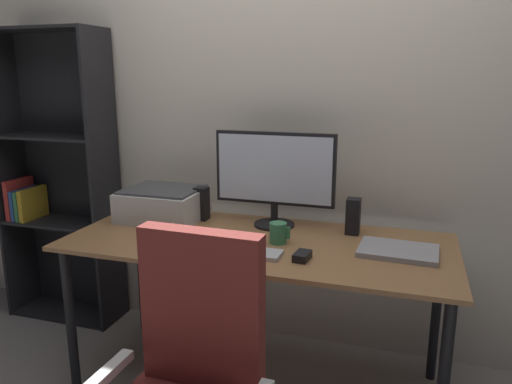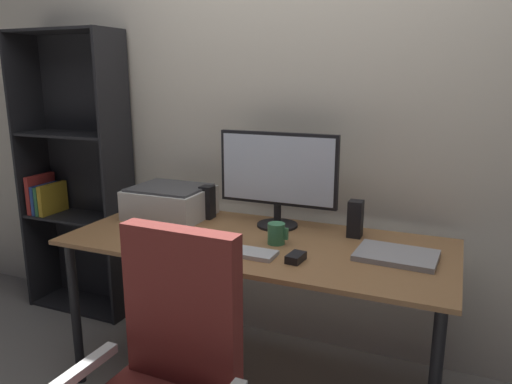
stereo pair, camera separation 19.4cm
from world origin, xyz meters
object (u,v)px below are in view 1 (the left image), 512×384
(mouse, at_px, (302,256))
(keyboard, at_px, (247,252))
(speaker_right, at_px, (353,216))
(laptop, at_px, (398,251))
(printer, at_px, (163,204))
(desk, at_px, (257,256))
(speaker_left, at_px, (202,203))
(bookshelf, at_px, (58,181))
(coffee_mug, at_px, (278,233))
(monitor, at_px, (275,173))

(mouse, bearing_deg, keyboard, -172.29)
(keyboard, relative_size, speaker_right, 1.71)
(laptop, bearing_deg, printer, 175.75)
(desk, height_order, keyboard, keyboard)
(keyboard, distance_m, mouse, 0.23)
(speaker_right, bearing_deg, mouse, -110.97)
(desk, relative_size, printer, 4.32)
(speaker_left, distance_m, bookshelf, 1.02)
(keyboard, distance_m, laptop, 0.63)
(keyboard, height_order, laptop, laptop)
(laptop, xyz_separation_m, bookshelf, (-1.99, 0.35, 0.09))
(speaker_left, bearing_deg, laptop, -11.62)
(laptop, bearing_deg, desk, -175.06)
(keyboard, relative_size, coffee_mug, 3.10)
(mouse, distance_m, printer, 0.88)
(desk, xyz_separation_m, bookshelf, (-1.38, 0.37, 0.18))
(mouse, xyz_separation_m, speaker_right, (0.15, 0.40, 0.07))
(mouse, distance_m, coffee_mug, 0.22)
(mouse, height_order, laptop, mouse)
(desk, distance_m, bookshelf, 1.44)
(monitor, xyz_separation_m, coffee_mug, (0.09, -0.24, -0.22))
(mouse, distance_m, bookshelf, 1.71)
(monitor, xyz_separation_m, printer, (-0.58, -0.06, -0.19))
(keyboard, bearing_deg, printer, 149.13)
(speaker_right, xyz_separation_m, printer, (-0.96, -0.05, -0.00))
(speaker_left, bearing_deg, keyboard, -46.56)
(mouse, height_order, bookshelf, bookshelf)
(speaker_left, bearing_deg, bookshelf, 171.56)
(coffee_mug, height_order, speaker_left, speaker_left)
(speaker_left, bearing_deg, coffee_mug, -26.28)
(coffee_mug, distance_m, bookshelf, 1.52)
(speaker_right, xyz_separation_m, bookshelf, (-1.77, 0.15, 0.02))
(desk, distance_m, laptop, 0.62)
(monitor, relative_size, laptop, 1.84)
(monitor, distance_m, bookshelf, 1.41)
(speaker_left, relative_size, printer, 0.42)
(printer, xyz_separation_m, bookshelf, (-0.81, 0.20, 0.02))
(mouse, height_order, coffee_mug, coffee_mug)
(coffee_mug, height_order, printer, printer)
(coffee_mug, distance_m, speaker_left, 0.53)
(speaker_right, bearing_deg, monitor, 178.83)
(coffee_mug, xyz_separation_m, laptop, (0.51, 0.03, -0.04))
(monitor, bearing_deg, speaker_right, -1.17)
(monitor, height_order, printer, monitor)
(bookshelf, bearing_deg, laptop, -10.02)
(laptop, bearing_deg, keyboard, -158.16)
(keyboard, relative_size, bookshelf, 0.17)
(monitor, height_order, mouse, monitor)
(printer, bearing_deg, desk, -16.89)
(monitor, xyz_separation_m, bookshelf, (-1.39, 0.14, -0.16))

